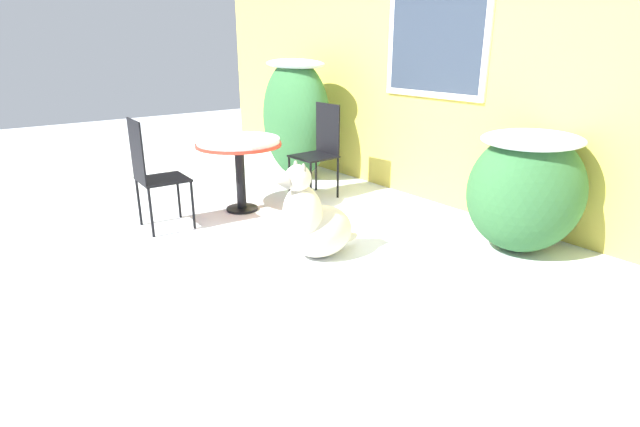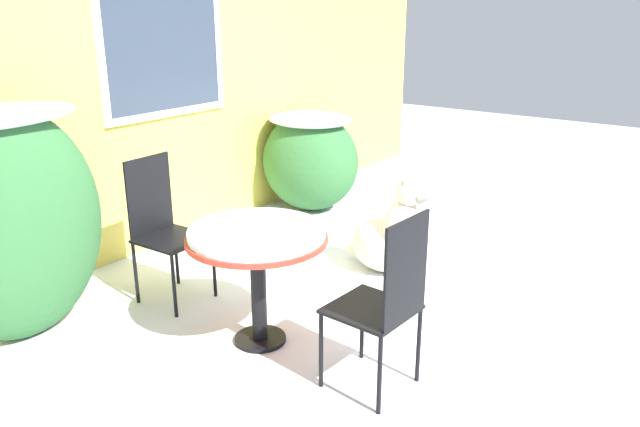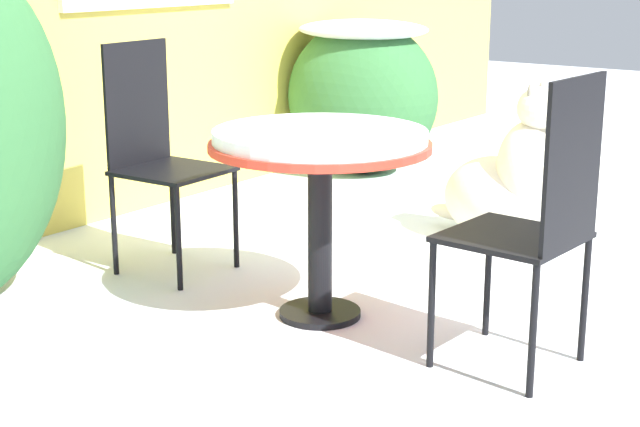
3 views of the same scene
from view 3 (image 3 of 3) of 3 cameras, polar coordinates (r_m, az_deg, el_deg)
The scene contains 6 objects.
ground_plane at distance 4.31m, azimuth 11.39°, elevation -3.72°, with size 16.00×16.00×0.00m, color silver.
shrub_middle at distance 6.22m, azimuth 2.48°, elevation 7.11°, with size 0.86×0.98×0.96m.
patio_table at distance 3.63m, azimuth 0.00°, elevation 3.34°, with size 0.83×0.83×0.73m.
patio_chair_near_table at distance 4.30m, azimuth -9.40°, elevation 3.71°, with size 0.42×0.42×0.99m.
patio_chair_far_side at distance 3.23m, azimuth 12.50°, elevation -0.15°, with size 0.43×0.43×0.99m.
dog at distance 4.80m, azimuth 10.87°, elevation 1.71°, with size 0.46×0.75×0.78m.
Camera 3 is at (-3.74, -1.68, 1.35)m, focal length 55.00 mm.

